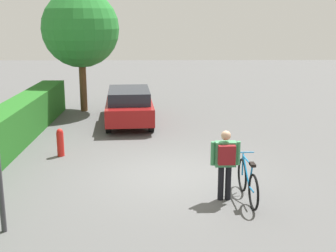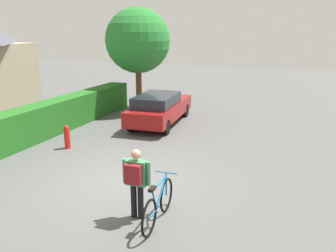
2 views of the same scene
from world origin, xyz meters
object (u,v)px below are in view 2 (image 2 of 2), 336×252
parked_car_near (159,108)px  fire_hydrant (67,137)px  tree_kerbside (138,41)px  bicycle (158,204)px  person_rider (136,178)px

parked_car_near → fire_hydrant: (-4.07, 1.69, -0.30)m
tree_kerbside → fire_hydrant: 6.99m
tree_kerbside → fire_hydrant: tree_kerbside is taller
fire_hydrant → bicycle: bearing=-124.0°
parked_car_near → bicycle: bearing=-157.0°
bicycle → person_rider: bearing=91.5°
parked_car_near → bicycle: 7.93m
person_rider → tree_kerbside: bearing=26.1°
bicycle → fire_hydrant: (3.22, 4.78, -0.00)m
parked_car_near → tree_kerbside: (2.23, 2.08, 2.68)m
parked_car_near → person_rider: person_rider is taller
bicycle → fire_hydrant: bicycle is taller
tree_kerbside → fire_hydrant: (-6.31, -0.39, -2.98)m
person_rider → fire_hydrant: person_rider is taller
bicycle → tree_kerbside: size_ratio=0.36×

